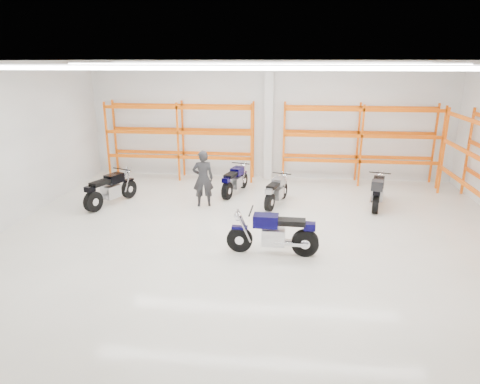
# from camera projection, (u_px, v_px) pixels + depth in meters

# --- Properties ---
(ground) EXTENTS (14.00, 14.00, 0.00)m
(ground) POSITION_uv_depth(u_px,v_px,m) (257.00, 235.00, 11.51)
(ground) COLOR beige
(ground) RESTS_ON ground
(room_shell) EXTENTS (14.02, 12.02, 4.51)m
(room_shell) POSITION_uv_depth(u_px,v_px,m) (259.00, 112.00, 10.56)
(room_shell) COLOR silver
(room_shell) RESTS_ON ground
(motorcycle_main) EXTENTS (2.24, 0.74, 1.10)m
(motorcycle_main) POSITION_uv_depth(u_px,v_px,m) (277.00, 234.00, 10.27)
(motorcycle_main) COLOR black
(motorcycle_main) RESTS_ON ground
(motorcycle_back_a) EXTENTS (1.08, 2.10, 1.09)m
(motorcycle_back_a) POSITION_uv_depth(u_px,v_px,m) (109.00, 190.00, 13.71)
(motorcycle_back_a) COLOR black
(motorcycle_back_a) RESTS_ON ground
(motorcycle_back_b) EXTENTS (0.88, 2.00, 1.00)m
(motorcycle_back_b) POSITION_uv_depth(u_px,v_px,m) (234.00, 181.00, 14.86)
(motorcycle_back_b) COLOR black
(motorcycle_back_b) RESTS_ON ground
(motorcycle_back_c) EXTENTS (0.85, 1.88, 0.95)m
(motorcycle_back_c) POSITION_uv_depth(u_px,v_px,m) (276.00, 192.00, 13.74)
(motorcycle_back_c) COLOR black
(motorcycle_back_c) RESTS_ON ground
(motorcycle_back_d) EXTENTS (0.88, 2.11, 1.09)m
(motorcycle_back_d) POSITION_uv_depth(u_px,v_px,m) (377.00, 192.00, 13.47)
(motorcycle_back_d) COLOR black
(motorcycle_back_d) RESTS_ON ground
(standing_man) EXTENTS (0.74, 0.58, 1.82)m
(standing_man) POSITION_uv_depth(u_px,v_px,m) (203.00, 179.00, 13.56)
(standing_man) COLOR black
(standing_man) RESTS_ON ground
(structural_column) EXTENTS (0.32, 0.32, 4.50)m
(structural_column) POSITION_uv_depth(u_px,v_px,m) (269.00, 121.00, 16.36)
(structural_column) COLOR white
(structural_column) RESTS_ON ground
(pallet_racking_back_left) EXTENTS (5.67, 0.87, 3.00)m
(pallet_racking_back_left) POSITION_uv_depth(u_px,v_px,m) (180.00, 133.00, 16.53)
(pallet_racking_back_left) COLOR orange
(pallet_racking_back_left) RESTS_ON ground
(pallet_racking_back_right) EXTENTS (5.67, 0.87, 3.00)m
(pallet_racking_back_right) POSITION_uv_depth(u_px,v_px,m) (360.00, 137.00, 15.82)
(pallet_racking_back_right) COLOR orange
(pallet_racking_back_right) RESTS_ON ground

